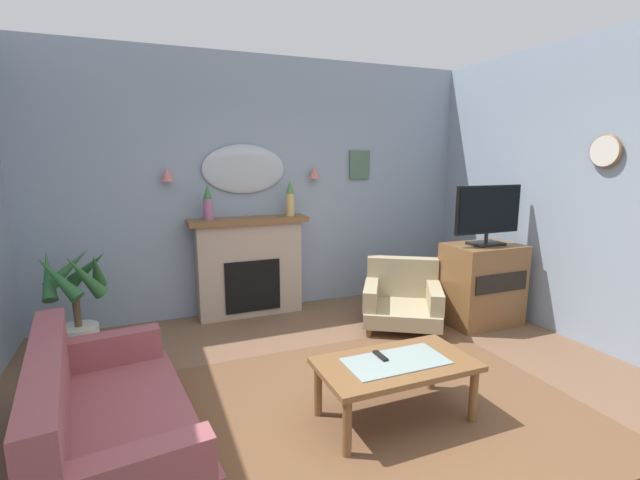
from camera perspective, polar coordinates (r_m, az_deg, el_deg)
floor at (r=3.35m, az=7.36°, el=-23.83°), size 6.23×6.49×0.10m
wall_back at (r=5.38m, az=-7.10°, el=6.90°), size 6.23×0.10×3.00m
patterned_rug at (r=3.47m, az=5.65°, el=-21.40°), size 3.20×2.40×0.01m
fireplace at (r=5.25m, az=-9.07°, el=-3.53°), size 1.36×0.36×1.16m
mantel_vase_right at (r=5.01m, az=-14.29°, el=4.62°), size 0.11×0.11×0.39m
mantel_vase_centre at (r=5.22m, az=-3.88°, el=5.47°), size 0.10×0.10×0.42m
wall_mirror at (r=5.23m, az=-9.80°, el=9.03°), size 0.96×0.06×0.56m
wall_sconce_left at (r=5.06m, az=-19.18°, el=7.99°), size 0.14×0.14×0.14m
wall_sconce_right at (r=5.43m, az=-0.78°, el=8.71°), size 0.14×0.14×0.14m
wall_clock at (r=4.87m, az=32.97°, el=9.63°), size 0.04×0.31×0.31m
framed_picture at (r=5.75m, az=5.13°, el=9.67°), size 0.28×0.03×0.36m
coffee_table at (r=3.26m, az=9.75°, el=-16.12°), size 1.10×0.60×0.45m
tv_remote at (r=3.27m, az=7.81°, el=-14.67°), size 0.04×0.16×0.02m
floral_couch at (r=3.16m, az=-26.76°, el=-19.44°), size 1.06×1.80×0.76m
armchair_near_fireplace at (r=5.02m, az=10.56°, el=-7.37°), size 1.11×1.12×0.71m
tv_cabinet at (r=5.26m, az=20.18°, el=-5.37°), size 0.80×0.57×0.90m
tv_flatscreen at (r=5.10m, az=20.91°, el=3.22°), size 0.84×0.24×0.65m
potted_plant_tall_palm at (r=4.66m, az=-28.94°, el=-7.07°), size 0.65×0.67×1.05m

